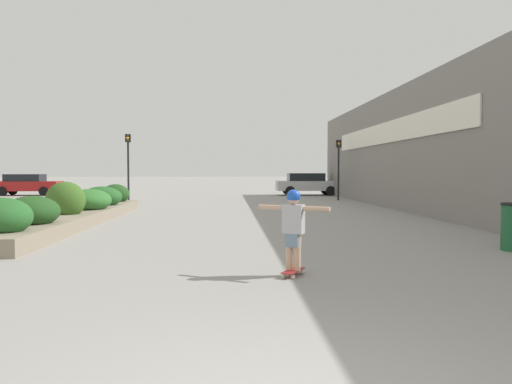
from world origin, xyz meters
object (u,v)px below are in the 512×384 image
(skateboarder, at_px, (293,221))
(car_center_right, at_px, (447,183))
(car_center_left, at_px, (27,184))
(car_leftmost, at_px, (308,184))
(traffic_light_left, at_px, (128,156))
(traffic_light_right, at_px, (339,159))
(skateboard, at_px, (293,272))

(skateboarder, bearing_deg, car_center_right, 91.15)
(skateboarder, bearing_deg, car_center_left, 148.25)
(car_leftmost, xyz_separation_m, car_center_right, (10.35, 0.47, 0.02))
(car_center_left, height_order, traffic_light_left, traffic_light_left)
(skateboarder, relative_size, traffic_light_right, 0.37)
(traffic_light_left, distance_m, traffic_light_right, 12.02)
(car_center_right, height_order, traffic_light_left, traffic_light_left)
(skateboarder, distance_m, car_center_left, 31.72)
(skateboarder, relative_size, car_leftmost, 0.29)
(car_center_right, bearing_deg, skateboarder, 151.55)
(skateboard, relative_size, skateboarder, 0.47)
(car_leftmost, bearing_deg, car_center_right, 92.57)
(skateboarder, height_order, traffic_light_right, traffic_light_right)
(skateboard, bearing_deg, car_center_left, 148.25)
(car_center_left, distance_m, traffic_light_left, 11.62)
(car_leftmost, relative_size, car_center_left, 1.02)
(skateboarder, bearing_deg, car_leftmost, 110.04)
(skateboarder, distance_m, car_center_right, 31.30)
(car_leftmost, bearing_deg, traffic_light_right, 7.26)
(skateboard, relative_size, traffic_light_right, 0.18)
(traffic_light_left, height_order, traffic_light_right, traffic_light_left)
(skateboard, distance_m, car_leftmost, 27.44)
(skateboarder, relative_size, traffic_light_left, 0.35)
(skateboard, relative_size, car_center_left, 0.14)
(skateboard, xyz_separation_m, car_center_right, (14.91, 27.52, 0.77))
(skateboard, distance_m, traffic_light_right, 21.55)
(skateboard, relative_size, car_leftmost, 0.14)
(traffic_light_left, bearing_deg, skateboard, -71.77)
(skateboard, xyz_separation_m, car_leftmost, (4.55, 27.05, 0.75))
(skateboard, distance_m, car_center_right, 31.30)
(skateboard, distance_m, traffic_light_left, 21.39)
(car_center_left, xyz_separation_m, car_center_right, (30.12, -0.32, 0.05))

